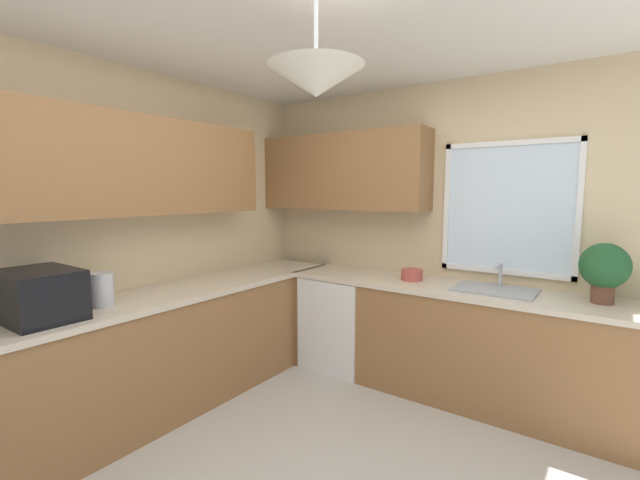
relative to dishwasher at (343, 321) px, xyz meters
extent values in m
cube|color=beige|center=(0.88, 0.37, 0.85)|extent=(3.82, 0.06, 2.54)
cube|color=beige|center=(-1.00, -1.63, 0.85)|extent=(0.06, 4.06, 2.54)
cube|color=silver|center=(1.32, 0.34, 1.07)|extent=(0.92, 0.02, 0.96)
cube|color=white|center=(1.32, 0.33, 1.57)|extent=(1.00, 0.04, 0.04)
cube|color=white|center=(1.32, 0.33, 0.57)|extent=(1.00, 0.04, 0.04)
cube|color=white|center=(0.83, 0.33, 1.07)|extent=(0.04, 0.04, 1.04)
cube|color=white|center=(1.80, 0.33, 1.07)|extent=(0.04, 0.04, 1.04)
cube|color=olive|center=(-0.81, -1.83, 1.38)|extent=(0.32, 2.76, 0.70)
cube|color=olive|center=(-0.13, 0.18, 1.38)|extent=(1.67, 0.32, 0.70)
cylinder|color=#B7B7BC|center=(0.88, -1.63, 1.94)|extent=(0.02, 0.02, 0.35)
cone|color=silver|center=(0.88, -1.63, 1.70)|extent=(0.44, 0.44, 0.14)
cube|color=olive|center=(-0.66, -1.63, 0.00)|extent=(0.62, 3.64, 0.85)
cube|color=beige|center=(-0.66, -1.63, 0.45)|extent=(0.65, 3.67, 0.04)
cube|color=olive|center=(1.09, 0.03, 0.00)|extent=(2.88, 0.62, 0.85)
cube|color=beige|center=(1.09, 0.03, 0.45)|extent=(2.91, 0.65, 0.04)
cube|color=white|center=(0.00, 0.00, 0.00)|extent=(0.60, 0.60, 0.84)
cube|color=black|center=(-0.66, -2.23, 0.61)|extent=(0.48, 0.36, 0.29)
cylinder|color=#B7B7BC|center=(-0.64, -1.88, 0.58)|extent=(0.14, 0.14, 0.22)
cube|color=#9EA0A5|center=(1.32, 0.03, 0.47)|extent=(0.57, 0.40, 0.02)
cylinder|color=#B7B7BC|center=(1.32, 0.19, 0.56)|extent=(0.03, 0.03, 0.18)
cylinder|color=#B7B7BC|center=(1.32, 0.09, 0.64)|extent=(0.02, 0.20, 0.02)
cylinder|color=brown|center=(1.98, 0.08, 0.53)|extent=(0.14, 0.14, 0.12)
sphere|color=#23562D|center=(1.98, 0.08, 0.72)|extent=(0.30, 0.30, 0.30)
cylinder|color=#B74C42|center=(0.66, 0.03, 0.51)|extent=(0.18, 0.18, 0.09)
camera|label=1|loc=(2.03, -3.22, 1.21)|focal=23.62mm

